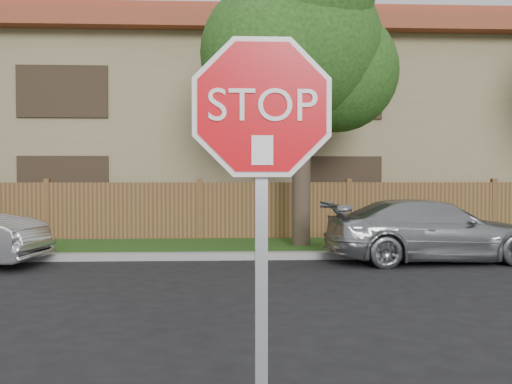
{
  "coord_description": "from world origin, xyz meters",
  "views": [
    {
      "loc": [
        0.68,
        -4.55,
        1.81
      ],
      "look_at": [
        0.87,
        -0.9,
        1.7
      ],
      "focal_mm": 42.0,
      "sensor_mm": 36.0,
      "label": 1
    }
  ],
  "objects": [
    {
      "name": "tree_mid",
      "position": [
        2.52,
        9.57,
        4.87
      ],
      "size": [
        4.8,
        3.9,
        7.35
      ],
      "color": "#382B21",
      "rests_on": "ground"
    },
    {
      "name": "grass_strip",
      "position": [
        0.0,
        9.8,
        0.06
      ],
      "size": [
        70.0,
        3.0,
        0.12
      ],
      "primitive_type": "cube",
      "color": "#1E4714",
      "rests_on": "ground"
    },
    {
      "name": "far_curb",
      "position": [
        0.0,
        8.15,
        0.07
      ],
      "size": [
        70.0,
        0.3,
        0.15
      ],
      "primitive_type": "cube",
      "color": "gray",
      "rests_on": "ground"
    },
    {
      "name": "stop_sign",
      "position": [
        0.87,
        -1.48,
        1.83
      ],
      "size": [
        1.01,
        0.13,
        2.55
      ],
      "color": "gray",
      "rests_on": "sidewalk_near"
    },
    {
      "name": "fence",
      "position": [
        0.0,
        11.4,
        0.8
      ],
      "size": [
        70.0,
        0.12,
        1.6
      ],
      "primitive_type": "cube",
      "color": "brown",
      "rests_on": "ground"
    },
    {
      "name": "sedan_right",
      "position": [
        4.96,
        7.58,
        0.65
      ],
      "size": [
        4.55,
        2.09,
        1.29
      ],
      "primitive_type": "imported",
      "rotation": [
        0.0,
        0.0,
        1.64
      ],
      "color": "#9D9FA4",
      "rests_on": "ground"
    },
    {
      "name": "apartment_building",
      "position": [
        0.0,
        17.0,
        3.53
      ],
      "size": [
        35.2,
        9.2,
        7.2
      ],
      "color": "#8E7F58",
      "rests_on": "ground"
    }
  ]
}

